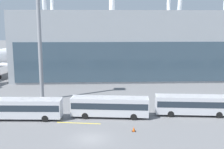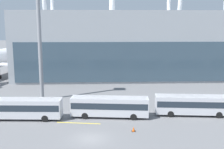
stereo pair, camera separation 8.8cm
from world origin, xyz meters
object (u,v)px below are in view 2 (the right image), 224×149
at_px(floodlight_mast, 39,25).
at_px(shuttle_bus_3, 193,104).
at_px(shuttle_bus_2, 110,106).
at_px(airliner_at_gate_far, 187,53).
at_px(shuttle_bus_1, 22,107).
at_px(traffic_cone_0, 134,129).

bearing_deg(floodlight_mast, shuttle_bus_3, -21.58).
xyz_separation_m(shuttle_bus_2, shuttle_bus_3, (13.46, 0.34, 0.00)).
bearing_deg(shuttle_bus_3, airliner_at_gate_far, 79.98).
bearing_deg(shuttle_bus_2, floodlight_mast, 146.12).
distance_m(shuttle_bus_1, traffic_cone_0, 17.58).
bearing_deg(airliner_at_gate_far, traffic_cone_0, 158.89).
height_order(shuttle_bus_3, traffic_cone_0, shuttle_bus_3).
distance_m(shuttle_bus_1, shuttle_bus_3, 26.93).
height_order(airliner_at_gate_far, floodlight_mast, floodlight_mast).
height_order(airliner_at_gate_far, traffic_cone_0, airliner_at_gate_far).
height_order(shuttle_bus_1, shuttle_bus_2, same).
bearing_deg(shuttle_bus_1, shuttle_bus_3, 4.88).
bearing_deg(floodlight_mast, airliner_at_gate_far, 41.55).
height_order(shuttle_bus_2, floodlight_mast, floodlight_mast).
bearing_deg(shuttle_bus_2, traffic_cone_0, -57.23).
bearing_deg(airliner_at_gate_far, shuttle_bus_2, 153.03).
bearing_deg(shuttle_bus_3, shuttle_bus_2, -172.68).
bearing_deg(floodlight_mast, traffic_cone_0, -46.88).
bearing_deg(traffic_cone_0, airliner_at_gate_far, 65.73).
bearing_deg(shuttle_bus_2, airliner_at_gate_far, 66.09).
height_order(shuttle_bus_3, floodlight_mast, floodlight_mast).
relative_size(shuttle_bus_2, floodlight_mast, 0.50).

